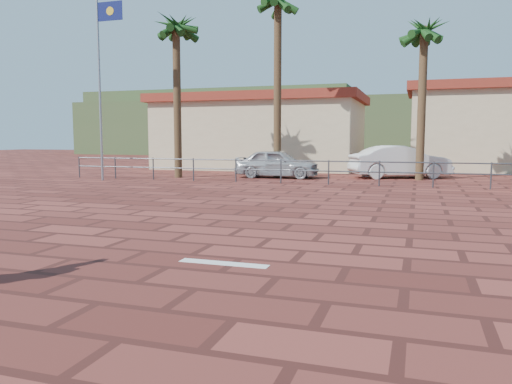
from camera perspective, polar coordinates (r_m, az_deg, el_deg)
ground at (r=8.95m, az=-5.04°, el=-5.98°), size 120.00×120.00×0.00m
paint_stripe at (r=7.61m, az=-3.71°, el=-8.13°), size 1.40×0.22×0.01m
guardrail at (r=20.37m, az=8.31°, el=2.74°), size 24.06×0.06×1.00m
flagpole at (r=23.40m, az=-17.22°, el=12.68°), size 1.30×0.10×8.00m
palm_far_left at (r=24.66m, az=-9.12°, el=17.68°), size 2.40×2.40×8.25m
palm_left at (r=24.68m, az=2.52°, el=20.42°), size 2.40×2.40×9.45m
palm_center at (r=23.96m, az=18.67°, el=16.64°), size 2.40×2.40×7.75m
building_west at (r=31.49m, az=0.61°, el=6.91°), size 12.60×7.60×4.50m
building_east at (r=32.37m, az=26.34°, el=6.71°), size 10.60×6.60×5.00m
hill_front at (r=58.15m, az=14.78°, el=7.08°), size 70.00×18.00×6.00m
hill_back at (r=68.94m, az=-3.64°, el=7.93°), size 35.00×14.00×8.00m
car_silver at (r=23.76m, az=2.44°, el=3.27°), size 4.01×1.67×1.35m
car_white at (r=24.58m, az=16.12°, el=3.34°), size 4.89×3.40×1.53m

